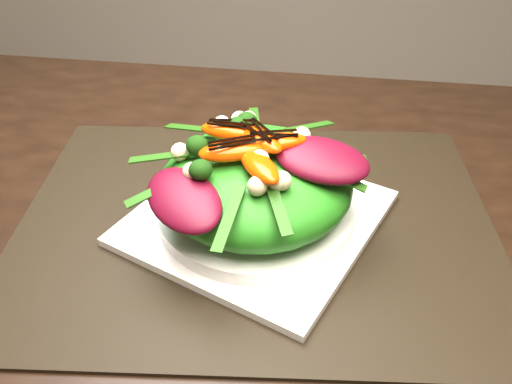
# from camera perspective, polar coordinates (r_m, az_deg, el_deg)

# --- Properties ---
(dining_table) EXTENTS (1.60, 0.90, 0.75)m
(dining_table) POSITION_cam_1_polar(r_m,az_deg,el_deg) (0.60, 0.09, -7.60)
(dining_table) COLOR black
(dining_table) RESTS_ON floor
(placemat) EXTENTS (0.57, 0.46, 0.00)m
(placemat) POSITION_cam_1_polar(r_m,az_deg,el_deg) (0.62, -0.00, -3.17)
(placemat) COLOR black
(placemat) RESTS_ON dining_table
(plate_base) EXTENTS (0.32, 0.32, 0.01)m
(plate_base) POSITION_cam_1_polar(r_m,az_deg,el_deg) (0.61, -0.00, -2.68)
(plate_base) COLOR white
(plate_base) RESTS_ON placemat
(salad_bowl) EXTENTS (0.25, 0.25, 0.02)m
(salad_bowl) POSITION_cam_1_polar(r_m,az_deg,el_deg) (0.60, 0.00, -1.75)
(salad_bowl) COLOR white
(salad_bowl) RESTS_ON plate_base
(lettuce_mound) EXTENTS (0.28, 0.28, 0.08)m
(lettuce_mound) POSITION_cam_1_polar(r_m,az_deg,el_deg) (0.58, -0.00, 1.00)
(lettuce_mound) COLOR #2A7D17
(lettuce_mound) RESTS_ON salad_bowl
(radicchio_leaf) EXTENTS (0.10, 0.07, 0.02)m
(radicchio_leaf) POSITION_cam_1_polar(r_m,az_deg,el_deg) (0.55, 6.97, 3.36)
(radicchio_leaf) COLOR #470715
(radicchio_leaf) RESTS_ON lettuce_mound
(orange_segment) EXTENTS (0.07, 0.04, 0.02)m
(orange_segment) POSITION_cam_1_polar(r_m,az_deg,el_deg) (0.57, 0.24, 6.19)
(orange_segment) COLOR #FB3A04
(orange_segment) RESTS_ON lettuce_mound
(broccoli_floret) EXTENTS (0.04, 0.04, 0.03)m
(broccoli_floret) POSITION_cam_1_polar(r_m,az_deg,el_deg) (0.60, -4.71, 7.28)
(broccoli_floret) COLOR black
(broccoli_floret) RESTS_ON lettuce_mound
(macadamia_nut) EXTENTS (0.02, 0.02, 0.02)m
(macadamia_nut) POSITION_cam_1_polar(r_m,az_deg,el_deg) (0.53, 4.14, 2.55)
(macadamia_nut) COLOR beige
(macadamia_nut) RESTS_ON lettuce_mound
(balsamic_drizzle) EXTENTS (0.04, 0.01, 0.00)m
(balsamic_drizzle) POSITION_cam_1_polar(r_m,az_deg,el_deg) (0.57, 0.24, 7.02)
(balsamic_drizzle) COLOR black
(balsamic_drizzle) RESTS_ON orange_segment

